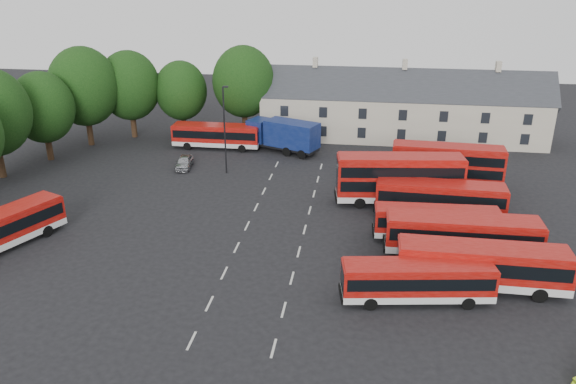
{
  "coord_description": "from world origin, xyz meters",
  "views": [
    {
      "loc": [
        9.68,
        -40.61,
        21.05
      ],
      "look_at": [
        3.16,
        4.79,
        2.2
      ],
      "focal_mm": 35.0,
      "sensor_mm": 36.0,
      "label": 1
    }
  ],
  "objects_px": {
    "bus_dd_south": "(400,177)",
    "lamppost": "(225,128)",
    "bus_row_a": "(418,279)",
    "box_truck": "(284,134)",
    "silver_car": "(184,162)"
  },
  "relations": [
    {
      "from": "bus_dd_south",
      "to": "lamppost",
      "type": "relative_size",
      "value": 1.25
    },
    {
      "from": "bus_row_a",
      "to": "bus_dd_south",
      "type": "bearing_deg",
      "value": 83.24
    },
    {
      "from": "bus_dd_south",
      "to": "box_truck",
      "type": "distance_m",
      "value": 18.94
    },
    {
      "from": "bus_row_a",
      "to": "silver_car",
      "type": "distance_m",
      "value": 33.0
    },
    {
      "from": "lamppost",
      "to": "silver_car",
      "type": "bearing_deg",
      "value": 169.84
    },
    {
      "from": "bus_dd_south",
      "to": "lamppost",
      "type": "distance_m",
      "value": 18.98
    },
    {
      "from": "bus_dd_south",
      "to": "silver_car",
      "type": "relative_size",
      "value": 2.98
    },
    {
      "from": "box_truck",
      "to": "silver_car",
      "type": "height_order",
      "value": "box_truck"
    },
    {
      "from": "lamppost",
      "to": "bus_row_a",
      "type": "bearing_deg",
      "value": -50.25
    },
    {
      "from": "bus_row_a",
      "to": "silver_car",
      "type": "xyz_separation_m",
      "value": [
        -23.5,
        23.15,
        -1.02
      ]
    },
    {
      "from": "box_truck",
      "to": "lamppost",
      "type": "height_order",
      "value": "lamppost"
    },
    {
      "from": "bus_dd_south",
      "to": "box_truck",
      "type": "xyz_separation_m",
      "value": [
        -12.91,
        13.85,
        -0.54
      ]
    },
    {
      "from": "bus_row_a",
      "to": "box_truck",
      "type": "bearing_deg",
      "value": 105.2
    },
    {
      "from": "silver_car",
      "to": "lamppost",
      "type": "distance_m",
      "value": 6.67
    },
    {
      "from": "bus_dd_south",
      "to": "lamppost",
      "type": "height_order",
      "value": "lamppost"
    }
  ]
}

